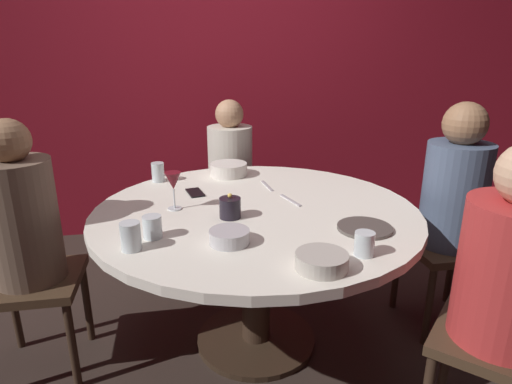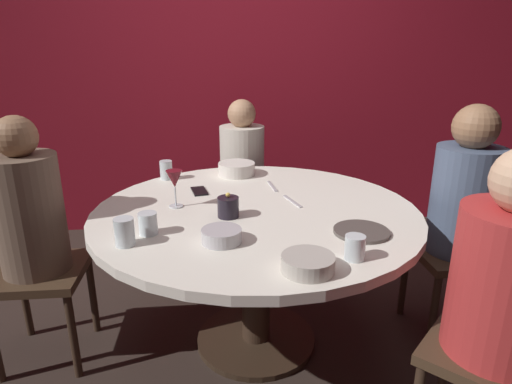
{
  "view_description": "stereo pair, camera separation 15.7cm",
  "coord_description": "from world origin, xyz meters",
  "px_view_note": "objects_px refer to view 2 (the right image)",
  "views": [
    {
      "loc": [
        -0.33,
        -1.86,
        1.45
      ],
      "look_at": [
        0.0,
        0.0,
        0.81
      ],
      "focal_mm": 30.7,
      "sensor_mm": 36.0,
      "label": 1
    },
    {
      "loc": [
        -0.18,
        -1.89,
        1.45
      ],
      "look_at": [
        0.0,
        0.0,
        0.81
      ],
      "focal_mm": 30.7,
      "sensor_mm": 36.0,
      "label": 2
    }
  ],
  "objects_px": {
    "cup_by_left_diner": "(166,170)",
    "wine_glass": "(174,181)",
    "dining_table": "(256,234)",
    "bowl_serving_large": "(222,236)",
    "seated_diner_right": "(464,200)",
    "candle_holder": "(228,207)",
    "cup_by_right_diner": "(355,248)",
    "cup_center_front": "(148,223)",
    "bowl_salad_center": "(308,263)",
    "bowl_small_white": "(237,169)",
    "seated_diner_back": "(242,163)",
    "seated_diner_front_right": "(506,283)",
    "dinner_plate": "(361,231)",
    "seated_diner_left": "(30,218)",
    "cell_phone": "(199,191)",
    "cup_near_candle": "(124,232)"
  },
  "relations": [
    {
      "from": "bowl_serving_large",
      "to": "cup_by_left_diner",
      "type": "height_order",
      "value": "cup_by_left_diner"
    },
    {
      "from": "seated_diner_right",
      "to": "bowl_small_white",
      "type": "relative_size",
      "value": 5.63
    },
    {
      "from": "dinner_plate",
      "to": "cup_near_candle",
      "type": "xyz_separation_m",
      "value": [
        -0.92,
        -0.02,
        0.05
      ]
    },
    {
      "from": "cup_by_right_diner",
      "to": "cup_center_front",
      "type": "height_order",
      "value": "cup_center_front"
    },
    {
      "from": "seated_diner_front_right",
      "to": "bowl_serving_large",
      "type": "xyz_separation_m",
      "value": [
        -0.9,
        0.38,
        0.03
      ]
    },
    {
      "from": "bowl_serving_large",
      "to": "cup_near_candle",
      "type": "relative_size",
      "value": 1.45
    },
    {
      "from": "dining_table",
      "to": "seated_diner_left",
      "type": "bearing_deg",
      "value": 180.0
    },
    {
      "from": "seated_diner_right",
      "to": "seated_diner_front_right",
      "type": "bearing_deg",
      "value": 69.3
    },
    {
      "from": "bowl_small_white",
      "to": "seated_diner_right",
      "type": "bearing_deg",
      "value": -27.73
    },
    {
      "from": "wine_glass",
      "to": "bowl_serving_large",
      "type": "xyz_separation_m",
      "value": [
        0.2,
        -0.41,
        -0.1
      ]
    },
    {
      "from": "cup_by_left_diner",
      "to": "cup_center_front",
      "type": "distance_m",
      "value": 0.76
    },
    {
      "from": "bowl_small_white",
      "to": "cup_center_front",
      "type": "relative_size",
      "value": 2.38
    },
    {
      "from": "dining_table",
      "to": "cup_by_right_diner",
      "type": "bearing_deg",
      "value": -61.06
    },
    {
      "from": "seated_diner_right",
      "to": "bowl_salad_center",
      "type": "relative_size",
      "value": 6.62
    },
    {
      "from": "bowl_salad_center",
      "to": "bowl_small_white",
      "type": "height_order",
      "value": "bowl_small_white"
    },
    {
      "from": "cup_by_left_diner",
      "to": "cup_center_front",
      "type": "bearing_deg",
      "value": -89.81
    },
    {
      "from": "seated_diner_right",
      "to": "bowl_small_white",
      "type": "distance_m",
      "value": 1.21
    },
    {
      "from": "cell_phone",
      "to": "bowl_small_white",
      "type": "bearing_deg",
      "value": 43.18
    },
    {
      "from": "wine_glass",
      "to": "dinner_plate",
      "type": "xyz_separation_m",
      "value": [
        0.76,
        -0.38,
        -0.12
      ]
    },
    {
      "from": "bowl_salad_center",
      "to": "cup_near_candle",
      "type": "distance_m",
      "value": 0.7
    },
    {
      "from": "cell_phone",
      "to": "dining_table",
      "type": "bearing_deg",
      "value": -56.58
    },
    {
      "from": "bowl_serving_large",
      "to": "wine_glass",
      "type": "bearing_deg",
      "value": 116.6
    },
    {
      "from": "seated_diner_right",
      "to": "wine_glass",
      "type": "xyz_separation_m",
      "value": [
        -1.38,
        0.06,
        0.12
      ]
    },
    {
      "from": "seated_diner_left",
      "to": "bowl_small_white",
      "type": "distance_m",
      "value": 1.1
    },
    {
      "from": "bowl_salad_center",
      "to": "cup_center_front",
      "type": "bearing_deg",
      "value": 147.92
    },
    {
      "from": "seated_diner_right",
      "to": "candle_holder",
      "type": "height_order",
      "value": "seated_diner_right"
    },
    {
      "from": "candle_holder",
      "to": "cup_by_left_diner",
      "type": "relative_size",
      "value": 1.06
    },
    {
      "from": "cup_by_left_diner",
      "to": "bowl_serving_large",
      "type": "bearing_deg",
      "value": -71.36
    },
    {
      "from": "seated_diner_right",
      "to": "candle_holder",
      "type": "bearing_deg",
      "value": 4.55
    },
    {
      "from": "bowl_salad_center",
      "to": "cup_by_left_diner",
      "type": "bearing_deg",
      "value": 117.16
    },
    {
      "from": "seated_diner_back",
      "to": "candle_holder",
      "type": "xyz_separation_m",
      "value": [
        -0.13,
        -1.08,
        0.08
      ]
    },
    {
      "from": "cup_by_left_diner",
      "to": "cup_center_front",
      "type": "relative_size",
      "value": 1.18
    },
    {
      "from": "cup_by_left_diner",
      "to": "wine_glass",
      "type": "bearing_deg",
      "value": -79.18
    },
    {
      "from": "candle_holder",
      "to": "wine_glass",
      "type": "relative_size",
      "value": 0.64
    },
    {
      "from": "seated_diner_back",
      "to": "cup_by_right_diner",
      "type": "height_order",
      "value": "seated_diner_back"
    },
    {
      "from": "wine_glass",
      "to": "dinner_plate",
      "type": "bearing_deg",
      "value": -26.23
    },
    {
      "from": "seated_diner_front_right",
      "to": "cup_center_front",
      "type": "xyz_separation_m",
      "value": [
        -1.19,
        0.49,
        0.05
      ]
    },
    {
      "from": "candle_holder",
      "to": "bowl_small_white",
      "type": "relative_size",
      "value": 0.53
    },
    {
      "from": "dining_table",
      "to": "dinner_plate",
      "type": "bearing_deg",
      "value": -39.03
    },
    {
      "from": "cup_by_right_diner",
      "to": "cup_by_left_diner",
      "type": "bearing_deg",
      "value": 125.68
    },
    {
      "from": "cell_phone",
      "to": "bowl_small_white",
      "type": "relative_size",
      "value": 0.66
    },
    {
      "from": "wine_glass",
      "to": "cup_center_front",
      "type": "bearing_deg",
      "value": -105.62
    },
    {
      "from": "dining_table",
      "to": "bowl_serving_large",
      "type": "relative_size",
      "value": 9.68
    },
    {
      "from": "candle_holder",
      "to": "cup_by_right_diner",
      "type": "bearing_deg",
      "value": -46.16
    },
    {
      "from": "cup_by_left_diner",
      "to": "seated_diner_right",
      "type": "bearing_deg",
      "value": -19.28
    },
    {
      "from": "bowl_salad_center",
      "to": "cup_near_candle",
      "type": "relative_size",
      "value": 1.69
    },
    {
      "from": "seated_diner_front_right",
      "to": "cup_near_candle",
      "type": "relative_size",
      "value": 10.92
    },
    {
      "from": "seated_diner_left",
      "to": "bowl_serving_large",
      "type": "xyz_separation_m",
      "value": [
        0.84,
        -0.35,
        0.04
      ]
    },
    {
      "from": "cell_phone",
      "to": "cup_by_right_diner",
      "type": "distance_m",
      "value": 0.98
    },
    {
      "from": "seated_diner_right",
      "to": "cup_by_left_diner",
      "type": "xyz_separation_m",
      "value": [
        -1.47,
        0.51,
        0.04
      ]
    }
  ]
}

